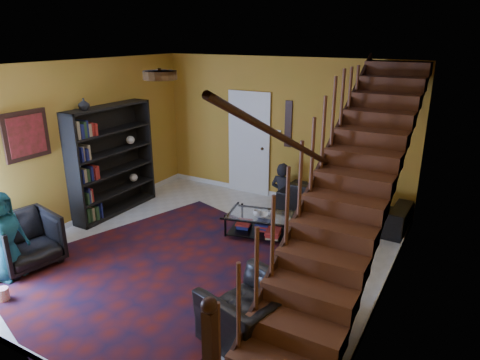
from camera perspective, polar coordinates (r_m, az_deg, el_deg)
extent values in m
plane|color=beige|center=(6.67, -4.75, -9.82)|extent=(5.50, 5.50, 0.00)
plane|color=#BC7A29|center=(8.45, 5.54, 6.56)|extent=(5.20, 0.00, 5.20)
plane|color=#BC7A29|center=(4.31, -26.38, -7.89)|extent=(5.20, 0.00, 5.20)
plane|color=#BC7A29|center=(7.85, -21.03, 4.41)|extent=(0.00, 5.50, 5.50)
plane|color=#BC7A29|center=(5.18, 19.40, -2.55)|extent=(0.00, 5.50, 5.50)
plane|color=white|center=(5.86, -5.52, 14.94)|extent=(5.50, 5.50, 0.00)
cube|color=silver|center=(8.83, 5.24, -2.04)|extent=(5.20, 0.02, 0.10)
cube|color=silver|center=(8.26, -19.88, -4.69)|extent=(0.02, 5.50, 0.10)
cube|color=#BC7A29|center=(5.30, 14.28, -2.48)|extent=(0.95, 4.92, 2.83)
cube|color=black|center=(5.39, 9.71, -0.86)|extent=(0.04, 5.02, 3.02)
cylinder|color=black|center=(5.25, 10.29, 3.71)|extent=(0.07, 4.20, 2.44)
cube|color=black|center=(8.19, -16.64, 2.55)|extent=(0.35, 1.80, 2.00)
cube|color=black|center=(8.37, -16.26, -1.39)|extent=(0.35, 1.72, 0.03)
cube|color=black|center=(8.14, -16.74, 3.63)|extent=(0.35, 1.72, 0.03)
cube|color=silver|center=(8.81, 1.23, 4.66)|extent=(0.82, 0.05, 2.05)
cube|color=maroon|center=(7.23, -26.62, 5.36)|extent=(0.04, 0.74, 0.74)
cube|color=black|center=(8.34, 6.46, 7.42)|extent=(0.14, 0.03, 0.90)
cylinder|color=#3F2814|center=(5.23, -10.63, 13.57)|extent=(0.40, 0.40, 0.10)
cube|color=#4C110D|center=(6.30, -10.11, -11.83)|extent=(4.54, 4.86, 0.02)
imported|color=black|center=(7.89, 13.58, -2.96)|extent=(2.28, 0.96, 0.66)
imported|color=black|center=(6.91, -26.64, -7.27)|extent=(0.99, 0.98, 0.77)
imported|color=black|center=(4.90, 1.50, -17.17)|extent=(1.06, 1.15, 0.63)
imported|color=black|center=(8.35, 5.64, -2.11)|extent=(0.51, 0.36, 1.33)
imported|color=black|center=(8.02, 12.22, -3.16)|extent=(0.72, 0.59, 1.38)
imported|color=#1A5263|center=(6.57, -28.98, -6.62)|extent=(0.43, 0.64, 1.26)
cube|color=black|center=(7.07, -1.96, -6.17)|extent=(0.04, 0.04, 0.40)
cube|color=black|center=(6.65, 5.61, -7.98)|extent=(0.04, 0.04, 0.40)
cube|color=black|center=(7.52, 0.30, -4.57)|extent=(0.04, 0.04, 0.40)
cube|color=black|center=(7.12, 7.50, -6.14)|extent=(0.04, 0.04, 0.40)
cube|color=black|center=(7.11, 2.77, -6.86)|extent=(1.12, 0.79, 0.02)
cube|color=silver|center=(6.99, 2.81, -4.68)|extent=(1.19, 0.86, 0.02)
imported|color=#999999|center=(6.91, 2.31, -4.43)|extent=(0.15, 0.15, 0.10)
imported|color=#999999|center=(6.89, 4.07, -4.54)|extent=(0.12, 0.12, 0.09)
imported|color=#999999|center=(6.89, 2.87, -4.72)|extent=(0.25, 0.25, 0.05)
imported|color=#999999|center=(7.63, -20.11, 9.49)|extent=(0.18, 0.18, 0.19)
cylinder|color=red|center=(6.31, -29.03, -13.14)|extent=(0.18, 0.18, 0.16)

